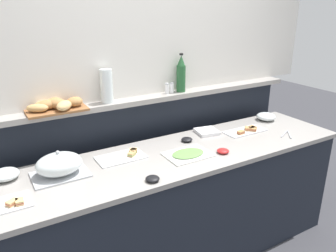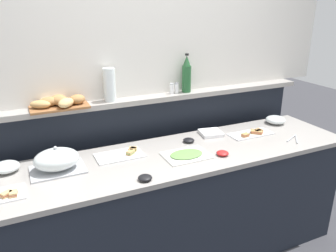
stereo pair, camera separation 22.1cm
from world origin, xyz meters
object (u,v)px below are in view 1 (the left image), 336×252
Objects in this scene: cold_cuts_platter at (188,154)px; pepper_shaker at (172,88)px; condiment_bowl_teal at (223,151)px; glass_bowl_large at (266,117)px; serving_cloche at (59,165)px; sandwich_platter_side at (124,156)px; glass_bowl_medium at (5,175)px; serving_tongs at (287,134)px; napkin_stack at (207,132)px; condiment_bowl_dark at (187,140)px; water_carafe at (107,86)px; condiment_bowl_red at (153,179)px; salt_shaker at (167,88)px; bread_basket at (55,105)px; sandwich_platter_rear at (0,205)px; wine_bottle_green at (181,75)px; sandwich_platter_front at (246,131)px.

cold_cuts_platter is 3.71× the size of pepper_shaker.
glass_bowl_large is at bearing 24.45° from condiment_bowl_teal.
condiment_bowl_teal is at bearing -12.93° from serving_cloche.
glass_bowl_medium is at bearing 173.74° from sandwich_platter_side.
serving_cloche is 1.79m from serving_tongs.
serving_tongs is at bearing -32.91° from napkin_stack.
condiment_bowl_dark is at bearing 3.55° from serving_cloche.
water_carafe reaches higher than pepper_shaker.
glass_bowl_medium is 0.66× the size of water_carafe.
condiment_bowl_dark is at bearing 159.58° from serving_tongs.
serving_tongs is at bearing 1.46° from condiment_bowl_teal.
water_carafe reaches higher than serving_cloche.
glass_bowl_large is at bearing 18.06° from condiment_bowl_red.
sandwich_platter_side is 3.81× the size of condiment_bowl_dark.
condiment_bowl_red is 0.94m from salt_shaker.
serving_cloche reaches higher than napkin_stack.
salt_shaker reaches higher than bread_basket.
sandwich_platter_rear is 0.83× the size of serving_cloche.
pepper_shaker is 0.94m from bread_basket.
wine_bottle_green is (1.47, 0.55, 0.45)m from sandwich_platter_rear.
glass_bowl_medium reaches higher than condiment_bowl_red.
condiment_bowl_red reaches higher than cold_cuts_platter.
serving_cloche is 3.91× the size of salt_shaker.
sandwich_platter_rear is 0.41m from serving_cloche.
glass_bowl_large is 1.01× the size of serving_tongs.
condiment_bowl_dark is 1.01× the size of salt_shaker.
sandwich_platter_front is 0.33m from serving_tongs.
napkin_stack is 1.95× the size of pepper_shaker.
salt_shaker is 0.04m from pepper_shaker.
glass_bowl_medium is at bearing 148.04° from condiment_bowl_red.
bread_basket is (-0.89, -0.00, -0.00)m from salt_shaker.
condiment_bowl_teal is 0.52× the size of napkin_stack.
water_carafe is at bearing 16.59° from glass_bowl_medium.
wine_bottle_green is 0.78× the size of bread_basket.
cold_cuts_platter is 0.87m from serving_cloche.
water_carafe is (-0.52, 0.29, 0.43)m from condiment_bowl_dark.
glass_bowl_medium is 1.87× the size of pepper_shaker.
glass_bowl_medium is at bearing 177.20° from condiment_bowl_dark.
cold_cuts_platter is at bearing -52.65° from water_carafe.
sandwich_platter_front reaches higher than condiment_bowl_red.
glass_bowl_large is 0.91m from condiment_bowl_dark.
serving_cloche is 3.88× the size of condiment_bowl_teal.
bread_basket is (0.44, 0.54, 0.35)m from sandwich_platter_rear.
sandwich_platter_front is 0.72m from pepper_shaker.
sandwich_platter_front and sandwich_platter_side have the same top height.
napkin_stack is 1.21m from bread_basket.
pepper_shaker reaches higher than cold_cuts_platter.
water_carafe is (0.82, 0.54, 0.43)m from sandwich_platter_rear.
salt_shaker is (-0.80, 0.58, 0.36)m from serving_tongs.
sandwich_platter_rear is 1.52m from pepper_shaker.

